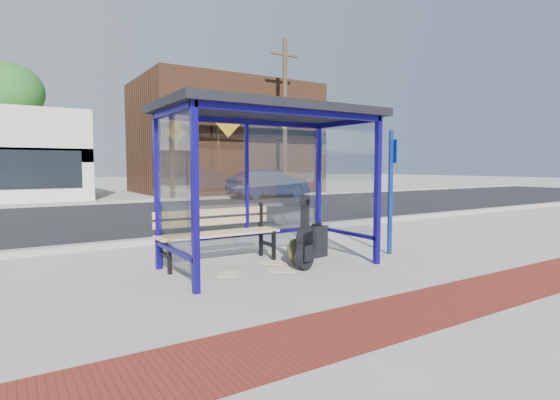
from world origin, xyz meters
TOP-DOWN VIEW (x-y plane):
  - ground at (0.00, 0.00)m, footprint 120.00×120.00m
  - brick_paver_strip at (0.00, -2.60)m, footprint 60.00×1.00m
  - curb_near at (0.00, 2.90)m, footprint 60.00×0.25m
  - street_asphalt at (0.00, 8.00)m, footprint 60.00×10.00m
  - curb_far at (0.00, 13.10)m, footprint 60.00×0.25m
  - far_sidewalk at (0.00, 15.00)m, footprint 60.00×4.00m
  - bus_shelter at (0.00, 0.07)m, footprint 3.30×1.80m
  - storefront_brown at (8.00, 18.49)m, footprint 10.00×7.08m
  - tree_mid at (-3.00, 22.00)m, footprint 3.60×3.60m
  - tree_right at (12.50, 22.00)m, footprint 3.60×3.60m
  - utility_pole_east at (9.00, 13.40)m, footprint 1.60×0.24m
  - bench at (-0.60, 0.62)m, footprint 1.95×0.49m
  - guitar_bag at (0.31, -0.48)m, footprint 0.40×0.25m
  - suitcase at (1.03, 0.18)m, footprint 0.36×0.27m
  - backpack at (0.40, -0.16)m, footprint 0.39×0.37m
  - sign_post at (2.25, -0.32)m, footprint 0.14×0.26m
  - newspaper_a at (-0.76, -0.11)m, footprint 0.44×0.47m
  - newspaper_b at (0.02, -0.30)m, footprint 0.53×0.51m
  - newspaper_c at (0.18, 0.19)m, footprint 0.52×0.53m
  - parked_car at (7.54, 12.57)m, footprint 4.26×1.84m
  - fire_hydrant at (10.97, 14.05)m, footprint 0.35×0.23m

SIDE VIEW (x-z plane):
  - ground at x=0.00m, z-range 0.00..0.00m
  - street_asphalt at x=0.00m, z-range 0.00..0.00m
  - newspaper_a at x=-0.76m, z-range 0.00..0.01m
  - newspaper_b at x=0.02m, z-range 0.00..0.01m
  - newspaper_c at x=0.18m, z-range 0.00..0.01m
  - far_sidewalk at x=0.00m, z-range 0.00..0.01m
  - brick_paver_strip at x=0.00m, z-range 0.00..0.01m
  - curb_near at x=0.00m, z-range 0.00..0.12m
  - curb_far at x=0.00m, z-range 0.00..0.12m
  - backpack at x=0.40m, z-range -0.01..0.40m
  - suitcase at x=1.03m, z-range -0.02..0.55m
  - guitar_bag at x=0.31m, z-range -0.14..0.91m
  - fire_hydrant at x=10.97m, z-range 0.03..0.82m
  - bench at x=-0.60m, z-range 0.06..0.98m
  - parked_car at x=7.54m, z-range 0.00..1.36m
  - sign_post at x=2.25m, z-range 0.13..2.28m
  - bus_shelter at x=0.00m, z-range 0.86..3.28m
  - storefront_brown at x=8.00m, z-range 0.00..6.40m
  - utility_pole_east at x=9.00m, z-range 0.11..8.11m
  - tree_mid at x=-3.00m, z-range 1.94..8.97m
  - tree_right at x=12.50m, z-range 1.94..8.97m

